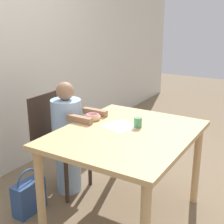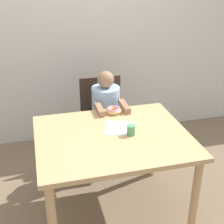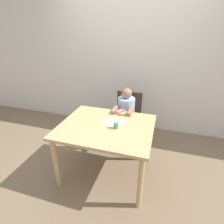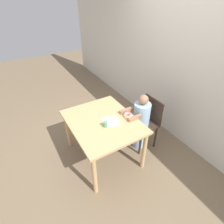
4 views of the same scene
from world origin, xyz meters
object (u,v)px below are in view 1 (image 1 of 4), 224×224
object	(u,v)px
child_figure	(68,139)
donut	(93,117)
handbag	(29,196)
chair	(58,140)
cup	(138,122)

from	to	relation	value
child_figure	donut	size ratio (longest dim) A/B	7.51
handbag	child_figure	bearing A→B (deg)	-9.08
child_figure	donut	xyz separation A→B (m)	(-0.00, -0.27, 0.25)
donut	chair	bearing A→B (deg)	89.95
donut	cup	distance (m)	0.39
donut	handbag	xyz separation A→B (m)	(-0.43, 0.34, -0.61)
child_figure	handbag	xyz separation A→B (m)	(-0.43, 0.07, -0.35)
donut	child_figure	bearing A→B (deg)	89.93
chair	cup	size ratio (longest dim) A/B	11.50
handbag	donut	bearing A→B (deg)	-38.01
chair	child_figure	bearing A→B (deg)	-90.00
donut	handbag	size ratio (longest dim) A/B	0.35
chair	child_figure	size ratio (longest dim) A/B	0.87
chair	child_figure	xyz separation A→B (m)	(0.00, -0.11, 0.03)
chair	cup	distance (m)	0.83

